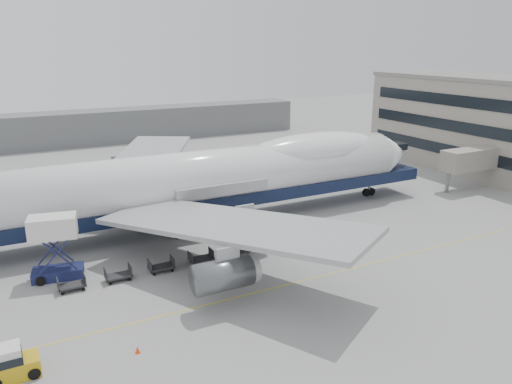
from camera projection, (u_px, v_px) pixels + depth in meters
ground at (250, 261)px, 49.22m from camera, size 260.00×260.00×0.00m
apron_line at (280, 286)px, 44.12m from camera, size 60.00×0.15×0.01m
hangar at (53, 130)px, 103.19m from camera, size 110.00×8.00×7.00m
airliner at (208, 178)px, 58.09m from camera, size 67.00×55.30×19.98m
catering_truck at (55, 243)px, 44.80m from camera, size 4.77×3.68×5.98m
baggage_tug at (11, 364)px, 31.78m from camera, size 3.13×1.78×2.28m
traffic_cone at (138, 350)px, 34.59m from camera, size 0.35×0.35×0.52m
dolly_0 at (72, 285)px, 43.33m from camera, size 2.30×1.35×1.30m
dolly_1 at (118, 275)px, 45.11m from camera, size 2.30×1.35×1.30m
dolly_2 at (161, 266)px, 46.90m from camera, size 2.30×1.35×1.30m
dolly_3 at (201, 258)px, 48.68m from camera, size 2.30×1.35×1.30m
dolly_4 at (238, 251)px, 50.47m from camera, size 2.30×1.35×1.30m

